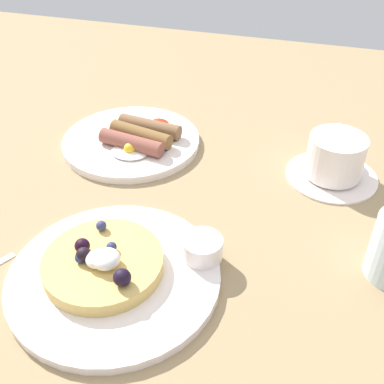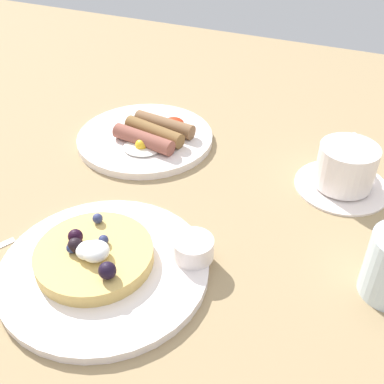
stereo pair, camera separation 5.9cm
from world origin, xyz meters
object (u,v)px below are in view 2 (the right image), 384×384
object	(u,v)px
pancake_plate	(105,269)
breakfast_plate	(145,138)
coffee_saucer	(342,185)
syrup_ramekin	(193,248)
coffee_cup	(347,165)

from	to	relation	value
pancake_plate	breakfast_plate	xyz separation A→B (cm)	(-9.75, 28.66, 0.04)
coffee_saucer	syrup_ramekin	bearing A→B (deg)	-121.37
coffee_saucer	pancake_plate	bearing A→B (deg)	-128.88
syrup_ramekin	coffee_cup	distance (cm)	27.15
coffee_saucer	coffee_cup	world-z (taller)	coffee_cup
pancake_plate	coffee_cup	world-z (taller)	coffee_cup
breakfast_plate	coffee_saucer	size ratio (longest dim) A/B	1.65
syrup_ramekin	pancake_plate	bearing A→B (deg)	-148.12
coffee_saucer	coffee_cup	size ratio (longest dim) A/B	1.19
pancake_plate	breakfast_plate	distance (cm)	30.27
breakfast_plate	coffee_saucer	distance (cm)	32.89
breakfast_plate	coffee_saucer	bearing A→B (deg)	0.07
syrup_ramekin	breakfast_plate	bearing A→B (deg)	129.33
coffee_cup	coffee_saucer	bearing A→B (deg)	-88.39
coffee_saucer	breakfast_plate	bearing A→B (deg)	-179.93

